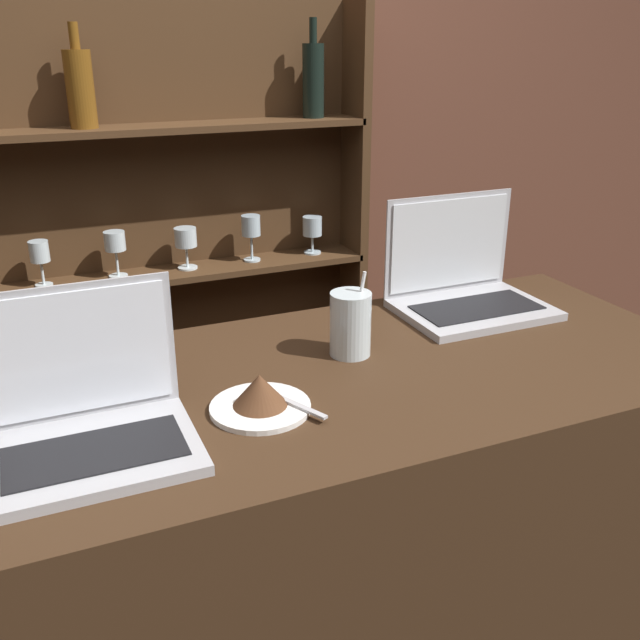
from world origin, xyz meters
TOP-DOWN VIEW (x-y plane):
  - bar_counter at (0.00, 0.34)m, footprint 1.77×0.67m
  - back_wall at (0.00, 1.48)m, footprint 7.00×0.06m
  - back_shelf at (-0.04, 1.41)m, footprint 1.41×0.18m
  - laptop_near at (-0.35, 0.25)m, footprint 0.31×0.23m
  - laptop_far at (0.54, 0.54)m, footprint 0.34×0.25m
  - cake_plate at (-0.07, 0.25)m, footprint 0.18×0.18m
  - water_glass at (0.18, 0.40)m, footprint 0.08×0.08m

SIDE VIEW (x-z plane):
  - bar_counter at x=0.00m, z-range 0.00..1.07m
  - back_shelf at x=-0.04m, z-range 0.04..1.82m
  - cake_plate at x=-0.07m, z-range 1.07..1.13m
  - laptop_near at x=-0.35m, z-range 1.01..1.25m
  - laptop_far at x=0.54m, z-range 1.00..1.26m
  - water_glass at x=0.18m, z-range 1.05..1.23m
  - back_wall at x=0.00m, z-range 0.00..2.70m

